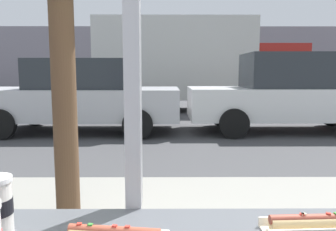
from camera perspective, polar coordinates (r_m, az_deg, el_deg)
name	(u,v)px	position (r m, az deg, el deg)	size (l,w,h in m)	color
ground_plane	(162,125)	(9.11, -0.96, -1.55)	(60.00, 60.00, 0.00)	#424244
building_facade_far	(165,61)	(22.11, -0.58, 9.12)	(28.00, 1.20, 4.19)	gray
hotdog_tray_far	(313,224)	(1.05, 23.09, -16.35)	(0.28, 0.10, 0.05)	beige
parked_car_silver	(82,95)	(8.22, -14.26, 3.31)	(4.62, 2.08, 1.69)	#BCBCC1
parked_car_white	(292,93)	(8.50, 19.98, 3.56)	(4.68, 1.90, 1.83)	silver
box_truck	(193,62)	(12.47, 4.16, 8.85)	(7.27, 2.44, 3.24)	beige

